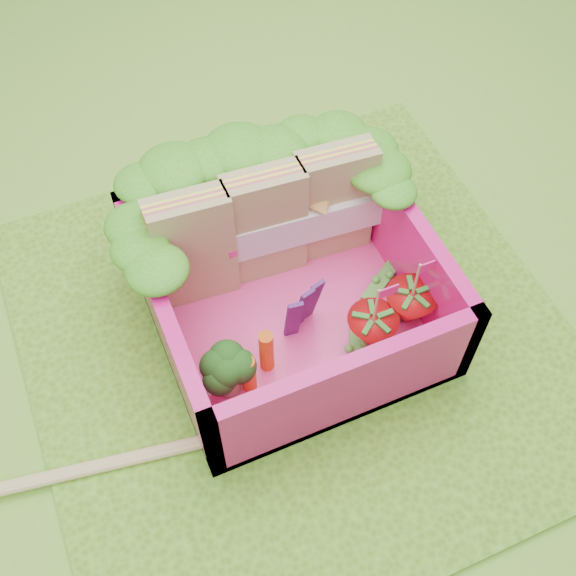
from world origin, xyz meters
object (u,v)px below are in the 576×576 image
(bento_box, at_px, (290,284))
(strawberry_right, at_px, (409,308))
(sandwich_stack, at_px, (266,225))
(broccoli, at_px, (226,369))
(chopsticks, at_px, (100,466))
(strawberry_left, at_px, (371,332))

(bento_box, relative_size, strawberry_right, 2.64)
(strawberry_right, bearing_deg, sandwich_stack, 129.48)
(sandwich_stack, height_order, strawberry_right, sandwich_stack)
(broccoli, height_order, strawberry_right, strawberry_right)
(sandwich_stack, bearing_deg, strawberry_right, -50.52)
(bento_box, relative_size, chopsticks, 0.61)
(broccoli, xyz_separation_m, chopsticks, (-0.66, -0.12, -0.20))
(bento_box, xyz_separation_m, chopsticks, (-1.09, -0.41, -0.25))
(broccoli, relative_size, chopsticks, 0.15)
(sandwich_stack, bearing_deg, bento_box, -90.86)
(bento_box, height_order, sandwich_stack, sandwich_stack)
(bento_box, xyz_separation_m, strawberry_left, (0.27, -0.34, -0.10))
(sandwich_stack, xyz_separation_m, strawberry_left, (0.27, -0.65, -0.20))
(chopsticks, bearing_deg, bento_box, 20.38)
(strawberry_left, xyz_separation_m, strawberry_right, (0.23, 0.04, 0.00))
(strawberry_right, xyz_separation_m, chopsticks, (-1.60, -0.11, -0.16))
(broccoli, xyz_separation_m, strawberry_left, (0.71, -0.06, -0.05))
(strawberry_left, bearing_deg, strawberry_right, 11.14)
(strawberry_right, bearing_deg, bento_box, 149.19)
(broccoli, bearing_deg, chopsticks, -169.29)
(strawberry_left, height_order, chopsticks, strawberry_left)
(sandwich_stack, height_order, broccoli, sandwich_stack)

